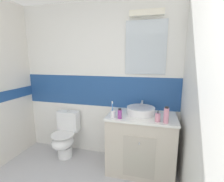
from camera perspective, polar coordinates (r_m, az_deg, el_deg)
name	(u,v)px	position (r m, az deg, el deg)	size (l,w,h in m)	color
wall_back_tiled	(99,81)	(2.76, -4.46, 3.43)	(3.20, 0.20, 2.50)	white
wall_right_plain	(214,110)	(1.45, 31.71, -5.46)	(0.10, 3.48, 2.50)	white
vanity_cabinet	(141,143)	(2.55, 9.93, -17.17)	(0.94, 0.60, 0.85)	beige
sink_basin	(141,110)	(2.40, 9.90, -6.59)	(0.40, 0.44, 0.15)	white
toilet	(65,136)	(2.97, -15.84, -14.72)	(0.37, 0.50, 0.76)	white
toothbrush_cup	(113,113)	(2.24, 0.29, -7.66)	(0.06, 0.06, 0.22)	white
soap_dispenser	(158,117)	(2.17, 15.48, -8.75)	(0.07, 0.07, 0.15)	pink
lotion_bottle_short	(120,114)	(2.20, 2.69, -7.86)	(0.05, 0.05, 0.14)	#993F99
mouthwash_bottle	(166,115)	(2.14, 18.20, -7.92)	(0.06, 0.06, 0.21)	pink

